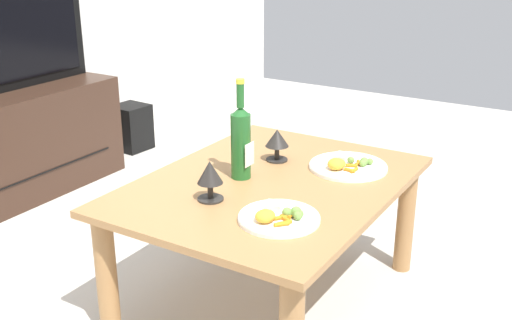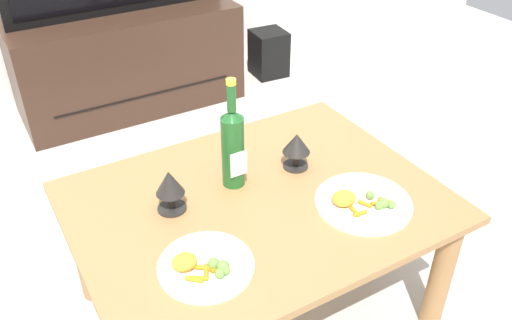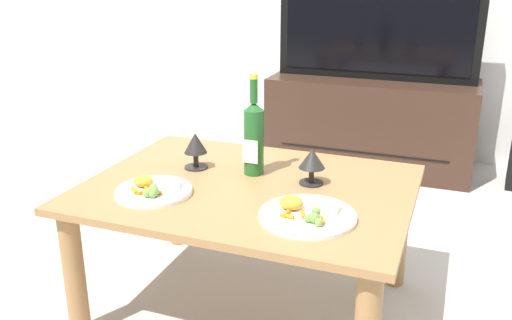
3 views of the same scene
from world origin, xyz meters
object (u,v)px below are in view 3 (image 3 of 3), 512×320
Objects in this scene: wine_bottle at (254,136)px; dinner_plate_left at (153,190)px; dinner_plate_right at (307,214)px; goblet_left at (195,145)px; tv_screen at (377,28)px; dining_table at (248,207)px; goblet_right at (312,161)px; tv_stand at (370,123)px.

dinner_plate_left is (-0.24, -0.29, -0.13)m from wine_bottle.
dinner_plate_left is at bearing -179.76° from dinner_plate_right.
dinner_plate_right is at bearing -28.21° from goblet_left.
wine_bottle is at bearing -96.00° from tv_screen.
wine_bottle is at bearing 101.40° from dining_table.
goblet_right is 0.43× the size of dinner_plate_right.
wine_bottle is (-0.16, -1.54, -0.22)m from tv_screen.
goblet_left is 0.56m from dinner_plate_right.
dinner_plate_right is (0.06, -0.26, -0.07)m from goblet_right.
goblet_right is (0.22, -0.02, -0.06)m from wine_bottle.
tv_screen is at bearing -90.00° from tv_stand.
dinner_plate_right is (0.11, -1.83, -0.35)m from tv_screen.
goblet_right is at bearing -0.00° from goblet_left.
dining_table is 8.09× the size of goblet_left.
tv_screen is at bearing 84.00° from wine_bottle.
dinner_plate_right is at bearing -86.42° from tv_stand.
goblet_left is at bearing -103.61° from tv_stand.
goblet_right reaches higher than tv_stand.
goblet_right reaches higher than dinner_plate_left.
tv_screen is (0.00, -0.00, 0.56)m from tv_stand.
wine_bottle is at bearing 133.99° from dinner_plate_right.
goblet_right is at bearing -88.00° from tv_screen.
dining_table is 4.33× the size of dinner_plate_left.
dining_table is at bearing -94.86° from tv_screen.
wine_bottle reaches higher than goblet_right.
dinner_plate_left is (-0.26, -0.18, 0.09)m from dining_table.
tv_screen is 1.56m from wine_bottle.
dinner_plate_left is at bearing -94.43° from goblet_left.
tv_screen is 3.23× the size of wine_bottle.
wine_bottle is 0.23m from goblet_right.
tv_stand is 3.37× the size of wine_bottle.
dinner_plate_left is at bearing -102.30° from tv_stand.
wine_bottle is 1.24× the size of dinner_plate_right.
wine_bottle reaches higher than tv_stand.
dinner_plate_right is (0.11, -1.83, 0.22)m from tv_stand.
goblet_right is 0.53m from dinner_plate_left.
goblet_left is at bearing 85.57° from dinner_plate_left.
dining_table is 0.27m from goblet_right.
dining_table is 3.04× the size of wine_bottle.
goblet_left is at bearing -174.22° from wine_bottle.
tv_stand is 9.67× the size of goblet_right.
dining_table is at bearing 34.84° from dinner_plate_left.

